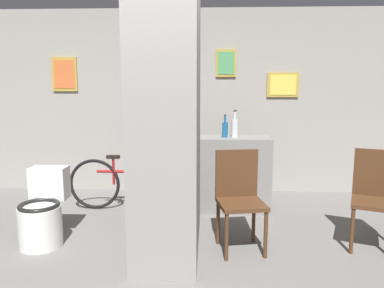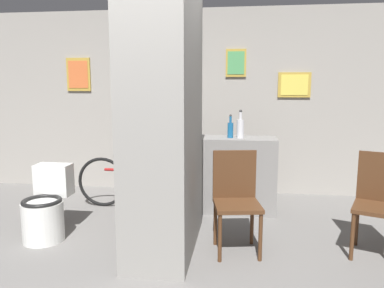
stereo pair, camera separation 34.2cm
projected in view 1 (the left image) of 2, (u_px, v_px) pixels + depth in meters
The scene contains 10 objects.
ground_plane at pixel (150, 281), 3.00m from camera, with size 14.00×14.00×0.00m, color slate.
wall_back at pixel (177, 102), 5.38m from camera, with size 8.00×0.09×2.60m.
pillar_center at pixel (168, 113), 3.42m from camera, with size 0.59×1.28×2.60m.
counter_shelf at pixel (216, 174), 4.66m from camera, with size 1.31×0.44×0.92m.
toilet at pixel (43, 214), 3.67m from camera, with size 0.41×0.57×0.73m.
chair_near_pillar at pixel (239, 195), 3.55m from camera, with size 0.48×0.48×0.94m.
chair_by_doorway at pixel (375, 195), 3.57m from camera, with size 0.54×0.54×0.94m.
bicycle at pixel (134, 183), 4.67m from camera, with size 1.62×0.42×0.69m.
bottle_tall at pixel (235, 127), 4.54m from camera, with size 0.09×0.09×0.34m.
bottle_short at pixel (225, 129), 4.55m from camera, with size 0.07×0.07×0.28m.
Camera 1 is at (0.45, -2.77, 1.56)m, focal length 35.00 mm.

